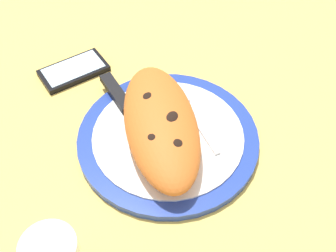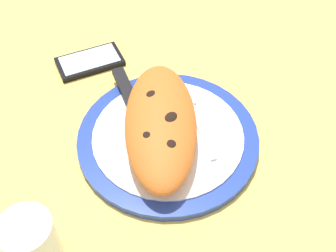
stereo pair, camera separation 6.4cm
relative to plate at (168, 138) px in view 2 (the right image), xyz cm
name	(u,v)px [view 2 (the right image)]	position (x,y,z in cm)	size (l,w,h in cm)	color
ground_plane	(168,147)	(0.00, 0.00, -2.26)	(150.00, 150.00, 3.00)	#DBB756
plate	(168,138)	(0.00, 0.00, 0.00)	(27.90, 27.90, 1.60)	#233D99
calzone	(161,124)	(-0.06, 1.11, 3.63)	(25.68, 13.09, 5.56)	#C16023
fork	(194,115)	(3.22, -4.68, 1.04)	(15.77, 3.65, 0.40)	silver
knife	(130,99)	(7.84, 5.16, 1.33)	(20.92, 6.40, 1.20)	silver
smartphone	(90,61)	(19.82, 11.67, -0.20)	(9.27, 12.93, 1.16)	black
water_glass	(33,245)	(-16.60, 18.72, 2.95)	(6.52, 6.52, 8.42)	silver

